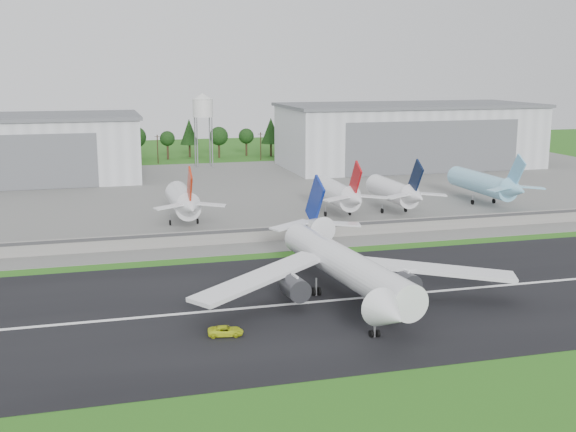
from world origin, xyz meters
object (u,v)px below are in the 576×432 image
object	(u,v)px
parked_jet_red_a	(184,201)
parked_jet_red_b	(340,194)
ground_vehicle	(226,331)
parked_jet_navy	(397,192)
main_airliner	(346,274)
parked_jet_skyblue	(487,184)

from	to	relation	value
parked_jet_red_a	parked_jet_red_b	distance (m)	41.52
ground_vehicle	parked_jet_navy	bearing A→B (deg)	-29.38
main_airliner	parked_jet_red_b	size ratio (longest dim) A/B	1.89
ground_vehicle	parked_jet_skyblue	bearing A→B (deg)	-39.02
main_airliner	parked_jet_navy	distance (m)	77.41
parked_jet_red_b	parked_jet_skyblue	size ratio (longest dim) A/B	0.84
main_airliner	ground_vehicle	xyz separation A→B (m)	(-23.08, -11.01, -4.05)
parked_jet_red_b	parked_jet_navy	distance (m)	16.45
parked_jet_red_b	parked_jet_navy	size ratio (longest dim) A/B	1.00
parked_jet_skyblue	parked_jet_navy	bearing A→B (deg)	-170.66
main_airliner	parked_jet_red_b	xyz separation A→B (m)	(22.30, 67.02, 1.45)
ground_vehicle	parked_jet_red_a	distance (m)	78.33
parked_jet_skyblue	ground_vehicle	bearing A→B (deg)	-138.04
parked_jet_red_a	parked_jet_red_b	size ratio (longest dim) A/B	1.00
ground_vehicle	parked_jet_red_a	xyz separation A→B (m)	(3.85, 78.04, 5.57)
main_airliner	ground_vehicle	distance (m)	25.89
ground_vehicle	parked_jet_red_b	xyz separation A→B (m)	(45.38, 78.03, 5.50)
parked_jet_navy	parked_jet_skyblue	bearing A→B (deg)	9.34
ground_vehicle	parked_jet_red_b	size ratio (longest dim) A/B	0.17
parked_jet_red_a	parked_jet_red_b	xyz separation A→B (m)	(41.52, -0.01, -0.06)
main_airliner	parked_jet_red_b	world-z (taller)	main_airliner
ground_vehicle	parked_jet_navy	distance (m)	99.69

